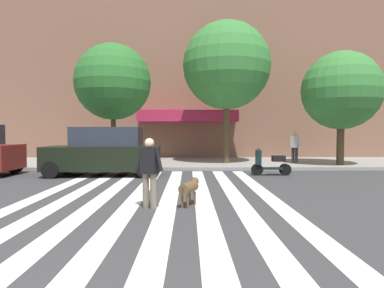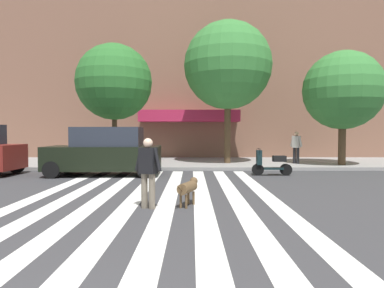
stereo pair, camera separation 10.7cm
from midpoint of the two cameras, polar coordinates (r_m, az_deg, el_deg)
name	(u,v)px [view 2 (the right image)]	position (r m, az deg, el deg)	size (l,w,h in m)	color
ground_plane	(127,203)	(8.63, -10.75, -9.88)	(160.00, 160.00, 0.00)	#353538
sidewalk_far	(162,163)	(18.28, -4.96, -3.25)	(80.00, 6.00, 0.15)	gray
crosswalk_stripes	(150,202)	(8.54, -6.97, -9.95)	(6.75, 13.08, 0.01)	silver
parked_car_behind_first	(105,152)	(14.00, -14.46, -1.33)	(4.60, 2.05, 1.97)	black
parked_scooter	(272,164)	(13.91, 13.83, -3.33)	(1.63, 0.50, 1.11)	black
street_tree_nearest	(114,82)	(17.08, -13.04, 10.32)	(3.75, 3.75, 5.97)	#4C3823
street_tree_middle	(228,66)	(17.75, 6.38, 13.24)	(4.55, 4.55, 7.35)	#4C3823
street_tree_further	(343,91)	(18.03, 24.73, 8.36)	(3.84, 3.84, 5.59)	#4C3823
pedestrian_dog_walker	(148,169)	(7.76, -7.14, -4.27)	(0.68, 0.37, 1.64)	#6B6051
dog_on_leash	(188,187)	(8.04, -0.23, -7.50)	(0.53, 1.02, 0.65)	brown
pedestrian_bystander	(296,146)	(17.81, 17.70, -0.26)	(0.51, 0.60, 1.64)	black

